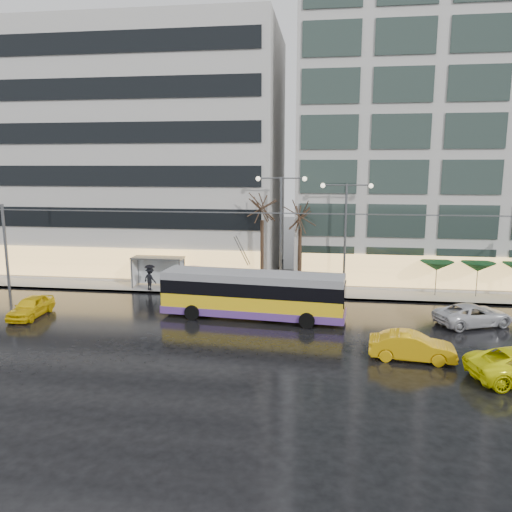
% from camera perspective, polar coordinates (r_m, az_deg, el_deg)
% --- Properties ---
extents(ground, '(140.00, 140.00, 0.00)m').
position_cam_1_polar(ground, '(30.18, -2.94, -9.10)').
color(ground, black).
rests_on(ground, ground).
extents(sidewalk, '(80.00, 10.00, 0.15)m').
position_cam_1_polar(sidewalk, '(43.24, 3.16, -2.99)').
color(sidewalk, gray).
rests_on(sidewalk, ground).
extents(kerb, '(80.00, 0.10, 0.15)m').
position_cam_1_polar(kerb, '(38.46, 2.54, -4.68)').
color(kerb, slate).
rests_on(kerb, ground).
extents(building_left, '(34.00, 14.00, 22.00)m').
position_cam_1_polar(building_left, '(51.61, -16.95, 11.15)').
color(building_left, beige).
rests_on(building_left, sidewalk).
extents(building_right, '(32.00, 14.00, 25.00)m').
position_cam_1_polar(building_right, '(48.93, 24.63, 12.49)').
color(building_right, beige).
rests_on(building_right, sidewalk).
extents(trolleybus, '(12.24, 5.18, 5.60)m').
position_cam_1_polar(trolleybus, '(33.04, -0.40, -4.60)').
color(trolleybus, yellow).
rests_on(trolleybus, ground).
extents(catenary, '(42.24, 5.12, 7.00)m').
position_cam_1_polar(catenary, '(36.61, 0.87, 1.25)').
color(catenary, '#595B60').
rests_on(catenary, ground).
extents(bus_shelter, '(4.20, 1.60, 2.51)m').
position_cam_1_polar(bus_shelter, '(41.81, -11.54, -1.00)').
color(bus_shelter, '#595B60').
rests_on(bus_shelter, sidewalk).
extents(street_lamp_near, '(3.96, 0.36, 9.03)m').
position_cam_1_polar(street_lamp_near, '(39.10, 2.85, 4.39)').
color(street_lamp_near, '#595B60').
rests_on(street_lamp_near, sidewalk).
extents(street_lamp_far, '(3.96, 0.36, 8.53)m').
position_cam_1_polar(street_lamp_far, '(39.01, 10.20, 3.82)').
color(street_lamp_far, '#595B60').
rests_on(street_lamp_far, sidewalk).
extents(tree_a, '(3.20, 3.20, 8.40)m').
position_cam_1_polar(tree_a, '(39.36, 0.71, 6.05)').
color(tree_a, black).
rests_on(tree_a, sidewalk).
extents(tree_b, '(3.20, 3.20, 7.70)m').
position_cam_1_polar(tree_b, '(39.35, 5.09, 5.00)').
color(tree_b, black).
rests_on(tree_b, sidewalk).
extents(parasol_a, '(2.50, 2.50, 2.65)m').
position_cam_1_polar(parasol_a, '(40.59, 19.96, -1.06)').
color(parasol_a, '#595B60').
rests_on(parasol_a, sidewalk).
extents(parasol_b, '(2.50, 2.50, 2.65)m').
position_cam_1_polar(parasol_b, '(41.32, 24.03, -1.15)').
color(parasol_b, '#595B60').
rests_on(parasol_b, sidewalk).
extents(taxi_a, '(1.82, 4.17, 1.40)m').
position_cam_1_polar(taxi_a, '(36.78, -24.33, -5.31)').
color(taxi_a, yellow).
rests_on(taxi_a, ground).
extents(taxi_b, '(4.53, 1.95, 1.45)m').
position_cam_1_polar(taxi_b, '(27.65, 17.40, -9.84)').
color(taxi_b, '#EFAE0C').
rests_on(taxi_b, ground).
extents(sedan_silver, '(5.43, 3.94, 1.37)m').
position_cam_1_polar(sedan_silver, '(34.71, 23.59, -6.17)').
color(sedan_silver, silver).
rests_on(sedan_silver, ground).
extents(pedestrian_a, '(1.05, 1.07, 2.19)m').
position_cam_1_polar(pedestrian_a, '(39.60, -7.11, -2.04)').
color(pedestrian_a, black).
rests_on(pedestrian_a, sidewalk).
extents(pedestrian_b, '(1.00, 0.83, 1.87)m').
position_cam_1_polar(pedestrian_b, '(39.96, -7.37, -2.69)').
color(pedestrian_b, black).
rests_on(pedestrian_b, sidewalk).
extents(pedestrian_c, '(1.38, 1.14, 2.11)m').
position_cam_1_polar(pedestrian_c, '(40.74, -12.02, -2.30)').
color(pedestrian_c, black).
rests_on(pedestrian_c, sidewalk).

